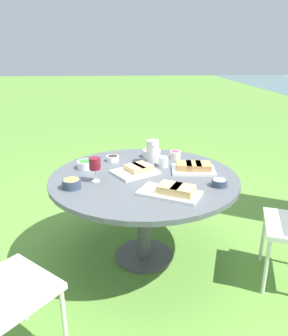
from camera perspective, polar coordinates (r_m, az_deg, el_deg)
ground_plane at (r=2.81m, az=0.00°, el=-15.06°), size 40.00×40.00×0.00m
dining_table at (r=2.51m, az=0.00°, el=-3.13°), size 1.42×1.42×0.72m
water_pitcher at (r=2.72m, az=1.53°, el=2.87°), size 0.11×0.10×0.19m
wine_glass at (r=2.34m, az=-8.55°, el=0.65°), size 0.08×0.08×0.18m
platter_bread_main at (r=2.52m, az=-1.29°, el=-0.33°), size 0.37×0.40×0.06m
platter_charcuterie at (r=2.14m, az=5.09°, el=-4.04°), size 0.37×0.45×0.07m
platter_sandwich_side at (r=2.58m, az=8.62°, el=0.07°), size 0.27×0.36×0.07m
bowl_fries at (r=2.29m, az=-12.50°, el=-2.61°), size 0.13×0.13×0.06m
bowl_salad at (r=2.66m, az=-10.01°, el=0.66°), size 0.15×0.15×0.06m
bowl_olives at (r=2.80m, az=-5.45°, el=1.72°), size 0.10×0.10×0.05m
bowl_dip_red at (r=2.87m, az=5.46°, el=2.38°), size 0.09×0.09×0.06m
bowl_dip_cream at (r=2.33m, az=13.00°, el=-2.46°), size 0.11×0.11×0.05m
bowl_roasted_veg at (r=2.89m, az=1.36°, el=2.62°), size 0.15×0.15×0.07m
cup_water_near at (r=2.65m, az=3.42°, el=1.08°), size 0.08×0.08×0.08m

